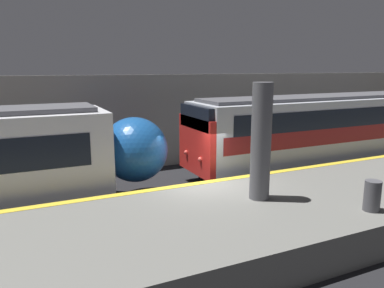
% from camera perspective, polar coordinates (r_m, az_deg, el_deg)
% --- Properties ---
extents(ground_plane, '(120.00, 120.00, 0.00)m').
position_cam_1_polar(ground_plane, '(13.33, 1.74, -9.83)').
color(ground_plane, black).
extents(platform, '(40.00, 5.22, 1.02)m').
position_cam_1_polar(platform, '(11.06, 8.03, -11.79)').
color(platform, slate).
rests_on(platform, ground).
extents(station_rear_barrier, '(50.00, 0.15, 4.53)m').
position_cam_1_polar(station_rear_barrier, '(18.23, -6.93, 3.32)').
color(station_rear_barrier, '#9E998E').
rests_on(station_rear_barrier, ground).
extents(support_pillar_near, '(0.59, 0.59, 3.45)m').
position_cam_1_polar(support_pillar_near, '(11.10, 10.47, 0.31)').
color(support_pillar_near, '#56565B').
rests_on(support_pillar_near, platform).
extents(train_boxy, '(14.50, 2.92, 3.59)m').
position_cam_1_polar(train_boxy, '(19.06, 20.20, 1.77)').
color(train_boxy, black).
rests_on(train_boxy, ground).
extents(trash_bin, '(0.44, 0.44, 0.85)m').
position_cam_1_polar(trash_bin, '(11.42, 25.77, -7.12)').
color(trash_bin, '#4C4C51').
rests_on(trash_bin, platform).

